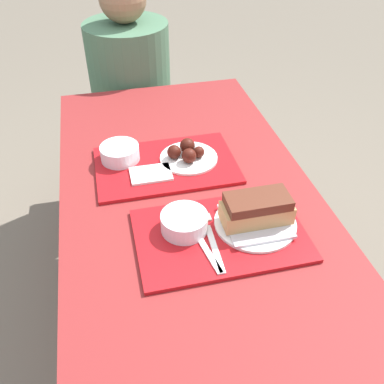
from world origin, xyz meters
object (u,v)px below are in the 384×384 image
(bowl_coleslaw_near, at_px, (184,222))
(wings_plate_far, at_px, (187,154))
(person_seated_across, at_px, (129,67))
(tray_far, at_px, (166,165))
(bowl_coleslaw_far, at_px, (120,152))
(tray_near, at_px, (220,235))
(brisket_sandwich_plate, at_px, (256,213))

(bowl_coleslaw_near, height_order, wings_plate_far, wings_plate_far)
(bowl_coleslaw_near, xyz_separation_m, person_seated_across, (-0.02, 1.14, -0.03))
(tray_far, relative_size, bowl_coleslaw_far, 3.57)
(tray_near, bearing_deg, bowl_coleslaw_near, 157.04)
(tray_near, relative_size, wings_plate_far, 2.38)
(bowl_coleslaw_far, bearing_deg, bowl_coleslaw_near, -70.07)
(bowl_coleslaw_near, relative_size, wings_plate_far, 0.67)
(tray_near, xyz_separation_m, bowl_coleslaw_far, (-0.23, 0.41, 0.03))
(bowl_coleslaw_far, distance_m, person_seated_across, 0.77)
(tray_near, distance_m, bowl_coleslaw_far, 0.47)
(tray_near, distance_m, bowl_coleslaw_near, 0.10)
(tray_near, height_order, person_seated_across, person_seated_across)
(tray_near, xyz_separation_m, wings_plate_far, (-0.01, 0.36, 0.03))
(wings_plate_far, bearing_deg, tray_near, -88.39)
(person_seated_across, bearing_deg, wings_plate_far, -82.95)
(bowl_coleslaw_near, relative_size, bowl_coleslaw_far, 1.00)
(tray_near, height_order, bowl_coleslaw_near, bowl_coleslaw_near)
(brisket_sandwich_plate, relative_size, bowl_coleslaw_far, 1.77)
(wings_plate_far, relative_size, person_seated_across, 0.28)
(tray_near, bearing_deg, wings_plate_far, 91.61)
(tray_near, distance_m, brisket_sandwich_plate, 0.11)
(tray_near, height_order, tray_far, same)
(tray_near, relative_size, tray_far, 1.00)
(person_seated_across, bearing_deg, bowl_coleslaw_far, -98.60)
(wings_plate_far, distance_m, person_seated_across, 0.82)
(tray_near, xyz_separation_m, brisket_sandwich_plate, (0.10, 0.01, 0.04))
(brisket_sandwich_plate, distance_m, bowl_coleslaw_far, 0.52)
(tray_far, xyz_separation_m, bowl_coleslaw_far, (-0.14, 0.06, 0.03))
(tray_far, xyz_separation_m, bowl_coleslaw_near, (-0.01, -0.31, 0.03))
(brisket_sandwich_plate, xyz_separation_m, bowl_coleslaw_far, (-0.33, 0.40, -0.01))
(bowl_coleslaw_near, distance_m, person_seated_across, 1.14)
(tray_far, height_order, person_seated_across, person_seated_across)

